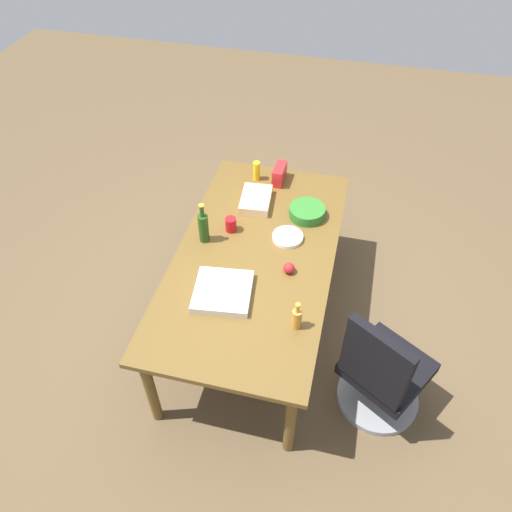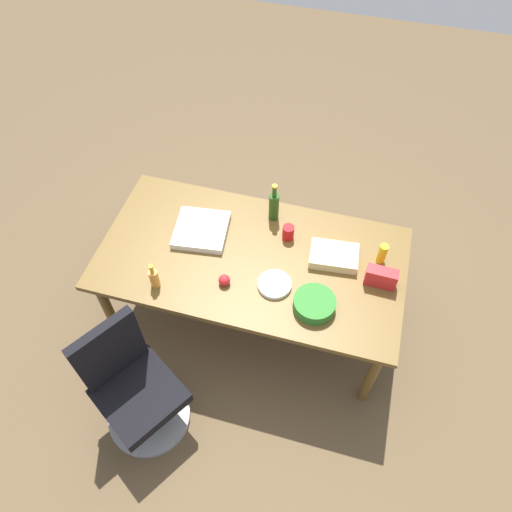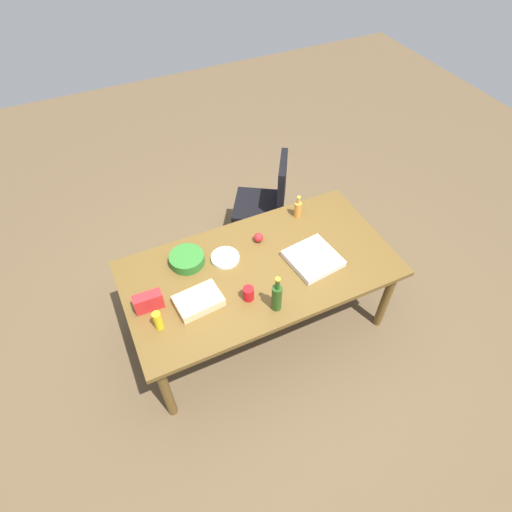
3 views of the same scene
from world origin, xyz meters
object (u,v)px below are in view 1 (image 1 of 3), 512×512
object	(u,v)px
conference_table	(255,261)
red_solo_cup	(231,224)
paper_plate_stack	(288,237)
salad_bowl	(307,212)
office_chair	(381,377)
chip_bag_red	(279,174)
mustard_bottle	(257,171)
sheet_cake	(256,200)
pizza_box	(223,292)
apple_red	(289,268)
wine_bottle	(203,227)
dressing_bottle	(297,318)

from	to	relation	value
conference_table	red_solo_cup	world-z (taller)	red_solo_cup
paper_plate_stack	salad_bowl	xyz separation A→B (m)	(-0.28, 0.09, 0.02)
office_chair	chip_bag_red	xyz separation A→B (m)	(-1.37, -0.97, 0.47)
red_solo_cup	chip_bag_red	xyz separation A→B (m)	(-0.66, 0.22, 0.02)
paper_plate_stack	salad_bowl	size ratio (longest dim) A/B	0.82
mustard_bottle	chip_bag_red	distance (m)	0.19
red_solo_cup	mustard_bottle	bearing A→B (deg)	177.08
conference_table	mustard_bottle	bearing A→B (deg)	-166.97
conference_table	mustard_bottle	xyz separation A→B (m)	(-0.85, -0.20, 0.15)
mustard_bottle	sheet_cake	bearing A→B (deg)	12.79
sheet_cake	pizza_box	bearing A→B (deg)	0.73
apple_red	mustard_bottle	distance (m)	1.06
mustard_bottle	wine_bottle	bearing A→B (deg)	-13.44
dressing_bottle	salad_bowl	xyz separation A→B (m)	(-1.02, -0.11, -0.04)
red_solo_cup	mustard_bottle	xyz separation A→B (m)	(-0.64, 0.03, 0.02)
apple_red	chip_bag_red	bearing A→B (deg)	-164.54
salad_bowl	wine_bottle	bearing A→B (deg)	-57.07
apple_red	salad_bowl	size ratio (longest dim) A/B	0.28
red_solo_cup	wine_bottle	distance (m)	0.22
red_solo_cup	wine_bottle	world-z (taller)	wine_bottle
conference_table	mustard_bottle	size ratio (longest dim) A/B	13.01
apple_red	red_solo_cup	bearing A→B (deg)	-122.38
office_chair	paper_plate_stack	distance (m)	1.13
paper_plate_stack	dressing_bottle	bearing A→B (deg)	14.91
sheet_cake	wine_bottle	bearing A→B (deg)	-28.17
wine_bottle	apple_red	bearing A→B (deg)	75.55
paper_plate_stack	office_chair	bearing A→B (deg)	47.16
office_chair	red_solo_cup	distance (m)	1.46
dressing_bottle	wine_bottle	distance (m)	0.97
conference_table	wine_bottle	size ratio (longest dim) A/B	6.47
pizza_box	apple_red	bearing A→B (deg)	120.62
office_chair	wine_bottle	distance (m)	1.55
wine_bottle	mustard_bottle	distance (m)	0.81
office_chair	dressing_bottle	size ratio (longest dim) A/B	4.59
office_chair	sheet_cake	xyz separation A→B (m)	(-1.05, -1.09, 0.43)
dressing_bottle	salad_bowl	size ratio (longest dim) A/B	0.78
conference_table	salad_bowl	xyz separation A→B (m)	(-0.49, 0.28, 0.11)
dressing_bottle	apple_red	bearing A→B (deg)	-163.26
paper_plate_stack	mustard_bottle	size ratio (longest dim) A/B	1.38
office_chair	pizza_box	distance (m)	1.16
conference_table	paper_plate_stack	bearing A→B (deg)	138.07
mustard_bottle	conference_table	bearing A→B (deg)	13.03
pizza_box	sheet_cake	distance (m)	0.94
dressing_bottle	wine_bottle	world-z (taller)	wine_bottle
salad_bowl	sheet_cake	bearing A→B (deg)	-97.31
dressing_bottle	chip_bag_red	world-z (taller)	dressing_bottle
apple_red	pizza_box	distance (m)	0.47
chip_bag_red	sheet_cake	world-z (taller)	chip_bag_red
apple_red	salad_bowl	distance (m)	0.60
wine_bottle	pizza_box	bearing A→B (deg)	30.71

